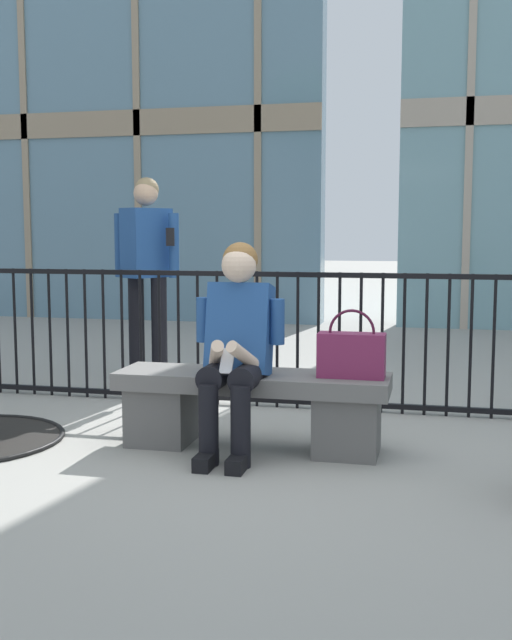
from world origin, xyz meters
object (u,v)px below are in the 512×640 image
stone_bench (252,403)px  seated_person_with_phone (236,342)px  handbag_on_bench (351,354)px  bystander_at_railing (147,265)px

stone_bench → seated_person_with_phone: bearing=-115.8°
seated_person_with_phone → handbag_on_bench: bearing=10.5°
seated_person_with_phone → handbag_on_bench: (0.64, 0.12, -0.06)m
bystander_at_railing → stone_bench: bearing=-51.8°
seated_person_with_phone → handbag_on_bench: size_ratio=3.12×
handbag_on_bench → bystander_at_railing: bystander_at_railing is taller
stone_bench → bystander_at_railing: bystander_at_railing is taller
seated_person_with_phone → stone_bench: bearing=64.2°
stone_bench → bystander_at_railing: (-1.28, 1.63, 0.73)m
stone_bench → seated_person_with_phone: (-0.06, -0.13, 0.38)m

